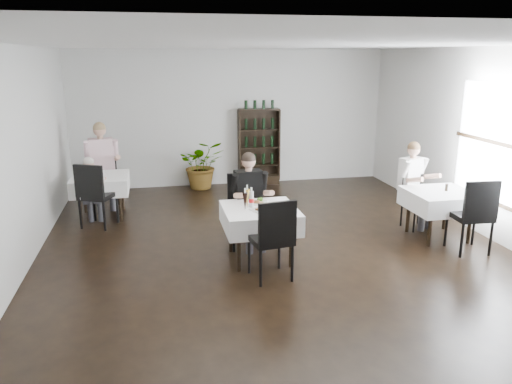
{
  "coord_description": "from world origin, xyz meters",
  "views": [
    {
      "loc": [
        -1.71,
        -6.58,
        2.84
      ],
      "look_at": [
        -0.31,
        0.2,
        0.95
      ],
      "focal_mm": 35.0,
      "sensor_mm": 36.0,
      "label": 1
    }
  ],
  "objects_px": {
    "wine_shelf": "(259,148)",
    "potted_tree": "(202,164)",
    "main_table": "(260,218)",
    "diner_main": "(250,193)"
  },
  "relations": [
    {
      "from": "wine_shelf",
      "to": "potted_tree",
      "type": "distance_m",
      "value": 1.35
    },
    {
      "from": "main_table",
      "to": "potted_tree",
      "type": "distance_m",
      "value": 4.22
    },
    {
      "from": "main_table",
      "to": "potted_tree",
      "type": "height_order",
      "value": "potted_tree"
    },
    {
      "from": "main_table",
      "to": "diner_main",
      "type": "relative_size",
      "value": 0.7
    },
    {
      "from": "main_table",
      "to": "diner_main",
      "type": "distance_m",
      "value": 0.57
    },
    {
      "from": "main_table",
      "to": "wine_shelf",
      "type": "bearing_deg",
      "value": 78.22
    },
    {
      "from": "wine_shelf",
      "to": "diner_main",
      "type": "xyz_separation_m",
      "value": [
        -0.94,
        -3.8,
        0.0
      ]
    },
    {
      "from": "diner_main",
      "to": "potted_tree",
      "type": "bearing_deg",
      "value": 95.71
    },
    {
      "from": "wine_shelf",
      "to": "diner_main",
      "type": "bearing_deg",
      "value": -103.92
    },
    {
      "from": "main_table",
      "to": "diner_main",
      "type": "xyz_separation_m",
      "value": [
        -0.04,
        0.52,
        0.23
      ]
    }
  ]
}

